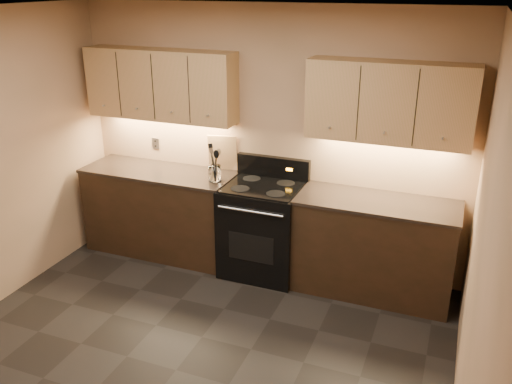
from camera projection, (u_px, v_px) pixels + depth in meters
floor at (176, 370)px, 4.16m from camera, size 4.00×4.00×0.00m
ceiling at (152, 15)px, 3.20m from camera, size 4.00×4.00×0.00m
wall_back at (267, 140)px, 5.41m from camera, size 4.00×0.04×2.60m
wall_right at (481, 270)px, 3.00m from camera, size 0.04×4.00×2.60m
counter_left at (162, 211)px, 5.83m from camera, size 1.62×0.62×0.93m
counter_right at (374, 247)px, 5.06m from camera, size 1.46×0.62×0.93m
stove at (263, 228)px, 5.41m from camera, size 0.76×0.68×1.14m
upper_cab_left at (161, 85)px, 5.47m from camera, size 1.60×0.30×0.70m
upper_cab_right at (389, 102)px, 4.69m from camera, size 1.44×0.30×0.70m
outlet_plate at (156, 143)px, 5.91m from camera, size 0.08×0.01×0.12m
utensil_crock at (215, 174)px, 5.35m from camera, size 0.14×0.14×0.16m
cutting_board at (223, 153)px, 5.61m from camera, size 0.31×0.13×0.38m
wooden_spoon at (211, 164)px, 5.31m from camera, size 0.14×0.09×0.32m
black_spoon at (215, 164)px, 5.32m from camera, size 0.11×0.10×0.32m
black_turner at (215, 162)px, 5.27m from camera, size 0.17×0.16×0.39m
steel_spatula at (218, 163)px, 5.29m from camera, size 0.16×0.11×0.35m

